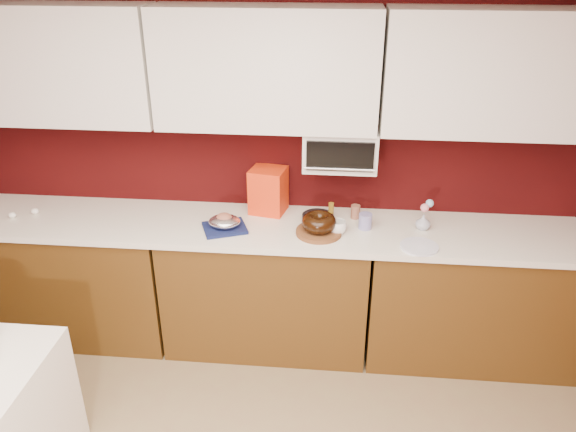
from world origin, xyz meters
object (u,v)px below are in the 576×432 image
(bundt_cake, at_px, (319,222))
(foil_ham_nest, at_px, (224,221))
(pandoro_box, at_px, (268,190))
(toaster_oven, at_px, (340,148))
(coffee_mug, at_px, (337,226))
(flower_vase, at_px, (423,221))
(blue_jar, at_px, (365,221))

(bundt_cake, bearing_deg, foil_ham_nest, 179.54)
(foil_ham_nest, relative_size, pandoro_box, 0.66)
(toaster_oven, distance_m, coffee_mug, 0.48)
(bundt_cake, bearing_deg, toaster_oven, 66.44)
(foil_ham_nest, distance_m, flower_vase, 1.24)
(toaster_oven, xyz_separation_m, coffee_mug, (0.00, -0.24, -0.42))
(blue_jar, bearing_deg, flower_vase, 3.62)
(bundt_cake, xyz_separation_m, blue_jar, (0.28, 0.10, -0.03))
(bundt_cake, relative_size, blue_jar, 2.15)
(bundt_cake, distance_m, flower_vase, 0.66)
(coffee_mug, bearing_deg, foil_ham_nest, -179.10)
(toaster_oven, height_order, flower_vase, toaster_oven)
(bundt_cake, relative_size, foil_ham_nest, 1.07)
(toaster_oven, xyz_separation_m, blue_jar, (0.17, -0.15, -0.43))
(toaster_oven, height_order, bundt_cake, toaster_oven)
(foil_ham_nest, relative_size, blue_jar, 2.00)
(toaster_oven, relative_size, pandoro_box, 1.50)
(toaster_oven, distance_m, pandoro_box, 0.56)
(pandoro_box, height_order, flower_vase, pandoro_box)
(flower_vase, bearing_deg, toaster_oven, 166.67)
(blue_jar, height_order, flower_vase, flower_vase)
(toaster_oven, distance_m, blue_jar, 0.48)
(coffee_mug, xyz_separation_m, flower_vase, (0.53, 0.11, 0.00))
(bundt_cake, xyz_separation_m, foil_ham_nest, (-0.59, 0.00, -0.02))
(bundt_cake, bearing_deg, pandoro_box, 139.81)
(toaster_oven, relative_size, coffee_mug, 4.32)
(foil_ham_nest, distance_m, blue_jar, 0.88)
(toaster_oven, bearing_deg, flower_vase, -13.33)
(toaster_oven, xyz_separation_m, foil_ham_nest, (-0.70, -0.25, -0.42))
(toaster_oven, relative_size, blue_jar, 4.55)
(blue_jar, relative_size, flower_vase, 0.89)
(bundt_cake, distance_m, pandoro_box, 0.46)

